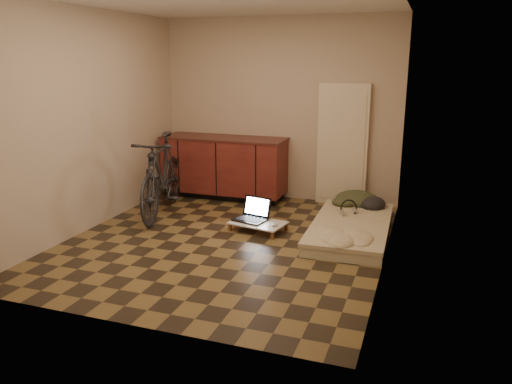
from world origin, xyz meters
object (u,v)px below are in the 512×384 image
(bicycle, at_px, (161,171))
(laptop, at_px, (252,215))
(futon, at_px, (351,228))
(lap_desk, at_px, (258,223))

(bicycle, bearing_deg, laptop, -19.36)
(futon, bearing_deg, bicycle, 179.22)
(bicycle, bearing_deg, lap_desk, -21.96)
(lap_desk, bearing_deg, futon, 23.33)
(bicycle, xyz_separation_m, laptop, (1.32, -0.14, -0.43))
(futon, bearing_deg, lap_desk, -168.78)
(futon, relative_size, laptop, 4.15)
(futon, xyz_separation_m, lap_desk, (-1.08, -0.24, 0.01))
(lap_desk, distance_m, laptop, 0.14)
(lap_desk, relative_size, laptop, 1.60)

